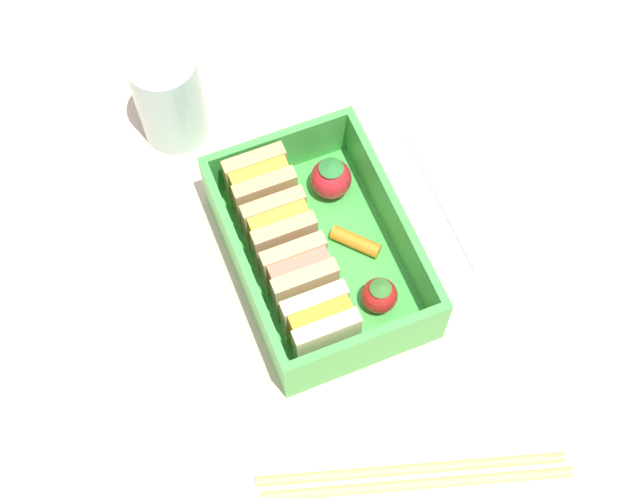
% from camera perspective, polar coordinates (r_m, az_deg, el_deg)
% --- Properties ---
extents(ground_plane, '(1.20, 1.20, 0.02)m').
position_cam_1_polar(ground_plane, '(0.69, 0.00, -1.35)').
color(ground_plane, beige).
extents(bento_tray, '(0.18, 0.12, 0.01)m').
position_cam_1_polar(bento_tray, '(0.67, 0.00, -0.78)').
color(bento_tray, green).
rests_on(bento_tray, ground_plane).
extents(bento_rim, '(0.18, 0.12, 0.05)m').
position_cam_1_polar(bento_rim, '(0.65, 0.00, 0.32)').
color(bento_rim, green).
rests_on(bento_rim, bento_tray).
extents(sandwich_left, '(0.03, 0.05, 0.05)m').
position_cam_1_polar(sandwich_left, '(0.62, 0.03, -4.90)').
color(sandwich_left, beige).
rests_on(sandwich_left, bento_tray).
extents(sandwich_center_left, '(0.03, 0.05, 0.05)m').
position_cam_1_polar(sandwich_center_left, '(0.63, -1.31, -1.79)').
color(sandwich_center_left, tan).
rests_on(sandwich_center_left, bento_tray).
extents(sandwich_center, '(0.03, 0.05, 0.05)m').
position_cam_1_polar(sandwich_center, '(0.65, -2.59, 1.18)').
color(sandwich_center, tan).
rests_on(sandwich_center, bento_tray).
extents(sandwich_center_right, '(0.03, 0.05, 0.05)m').
position_cam_1_polar(sandwich_center_right, '(0.67, -3.81, 3.98)').
color(sandwich_center_right, tan).
rests_on(sandwich_center_right, bento_tray).
extents(strawberry_left, '(0.03, 0.03, 0.03)m').
position_cam_1_polar(strawberry_left, '(0.64, 3.83, -2.95)').
color(strawberry_left, red).
rests_on(strawberry_left, bento_tray).
extents(carrot_stick_far_left, '(0.04, 0.03, 0.01)m').
position_cam_1_polar(carrot_stick_far_left, '(0.67, 2.32, 0.41)').
color(carrot_stick_far_left, orange).
rests_on(carrot_stick_far_left, bento_tray).
extents(strawberry_far_left, '(0.03, 0.03, 0.04)m').
position_cam_1_polar(strawberry_far_left, '(0.68, 0.71, 4.58)').
color(strawberry_far_left, red).
rests_on(strawberry_far_left, bento_tray).
extents(chopstick_pair, '(0.08, 0.21, 0.01)m').
position_cam_1_polar(chopstick_pair, '(0.63, 6.15, -14.22)').
color(chopstick_pair, tan).
rests_on(chopstick_pair, ground_plane).
extents(drinking_glass, '(0.05, 0.05, 0.09)m').
position_cam_1_polar(drinking_glass, '(0.71, -9.64, 9.60)').
color(drinking_glass, silver).
rests_on(drinking_glass, ground_plane).
extents(folded_napkin, '(0.13, 0.10, 0.00)m').
position_cam_1_polar(folded_napkin, '(0.72, 11.30, 4.31)').
color(folded_napkin, white).
rests_on(folded_napkin, ground_plane).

